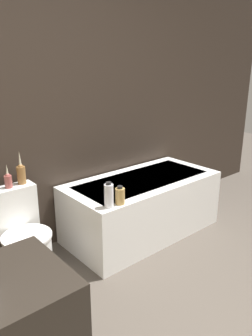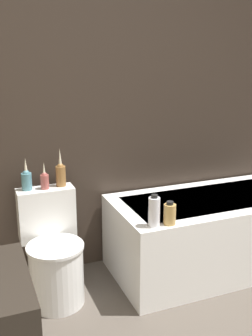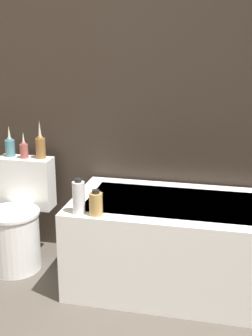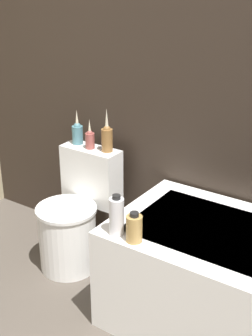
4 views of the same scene
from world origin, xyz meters
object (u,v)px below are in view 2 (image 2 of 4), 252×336
Objects in this scene: vase_silver at (45,180)px; vase_bronze at (61,173)px; shampoo_bottle_short at (170,214)px; vase_gold at (27,179)px; bathtub at (212,232)px; shampoo_bottle_tall at (154,212)px; toilet at (54,256)px.

vase_bronze reaches higher than vase_silver.
vase_bronze reaches higher than shampoo_bottle_short.
vase_gold is 0.12m from vase_silver.
bathtub is at bearing 29.85° from shampoo_bottle_short.
shampoo_bottle_tall is 0.11m from shampoo_bottle_short.
bathtub is 2.11× the size of toilet.
shampoo_bottle_tall reaches higher than shampoo_bottle_short.
vase_gold is at bearing 179.77° from vase_bronze.
vase_bronze is at bearing 135.41° from shampoo_bottle_short.
toilet is 3.88× the size of vase_silver.
shampoo_bottle_short is at bearing -150.15° from bathtub.
vase_silver reaches higher than shampoo_bottle_tall.
toilet is 4.76× the size of shampoo_bottle_short.
toilet is 2.70× the size of vase_bronze.
vase_bronze reaches higher than toilet.
vase_gold reaches higher than shampoo_bottle_short.
vase_bronze is 0.80m from shampoo_bottle_short.
vase_gold reaches higher than toilet.
bathtub is at bearing 25.14° from shampoo_bottle_tall.
vase_silver is at bearing 137.42° from shampoo_bottle_tall.
shampoo_bottle_tall is (0.68, -0.54, -0.13)m from vase_gold.
vase_silver is 0.87m from shampoo_bottle_short.
vase_gold reaches higher than bathtub.
shampoo_bottle_short is at bearing -3.82° from shampoo_bottle_tall.
shampoo_bottle_tall is at bearing -38.48° from vase_gold.
shampoo_bottle_short reaches higher than bathtub.
vase_gold is (-0.12, 0.20, 0.49)m from toilet.
shampoo_bottle_tall reaches higher than toilet.
shampoo_bottle_short is at bearing -34.92° from vase_gold.
bathtub is 10.04× the size of shampoo_bottle_short.
toilet is 0.55m from vase_bronze.
vase_silver is at bearing 169.61° from bathtub.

